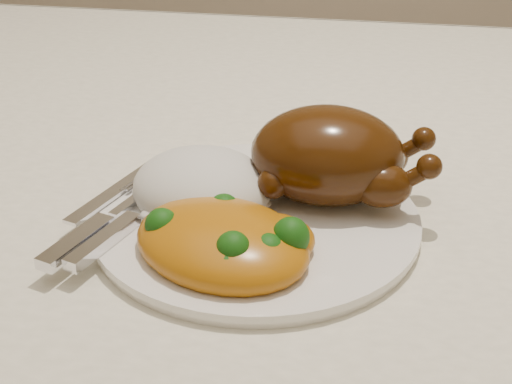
# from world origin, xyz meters

# --- Properties ---
(dining_table) EXTENTS (1.60, 0.90, 0.76)m
(dining_table) POSITION_xyz_m (0.00, 0.00, 0.67)
(dining_table) COLOR brown
(dining_table) RESTS_ON floor
(tablecloth) EXTENTS (1.73, 1.03, 0.18)m
(tablecloth) POSITION_xyz_m (0.00, 0.00, 0.74)
(tablecloth) COLOR white
(tablecloth) RESTS_ON dining_table
(dinner_plate) EXTENTS (0.30, 0.30, 0.01)m
(dinner_plate) POSITION_xyz_m (-0.08, -0.11, 0.77)
(dinner_plate) COLOR white
(dinner_plate) RESTS_ON tablecloth
(roast_chicken) EXTENTS (0.15, 0.10, 0.08)m
(roast_chicken) POSITION_xyz_m (-0.02, -0.07, 0.82)
(roast_chicken) COLOR #412207
(roast_chicken) RESTS_ON dinner_plate
(rice_mound) EXTENTS (0.13, 0.12, 0.06)m
(rice_mound) POSITION_xyz_m (-0.12, -0.09, 0.79)
(rice_mound) COLOR silver
(rice_mound) RESTS_ON dinner_plate
(mac_and_cheese) EXTENTS (0.16, 0.15, 0.05)m
(mac_and_cheese) POSITION_xyz_m (-0.09, -0.17, 0.79)
(mac_and_cheese) COLOR #BC710C
(mac_and_cheese) RESTS_ON dinner_plate
(cutlery) EXTENTS (0.06, 0.17, 0.01)m
(cutlery) POSITION_xyz_m (-0.19, -0.15, 0.78)
(cutlery) COLOR silver
(cutlery) RESTS_ON dinner_plate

